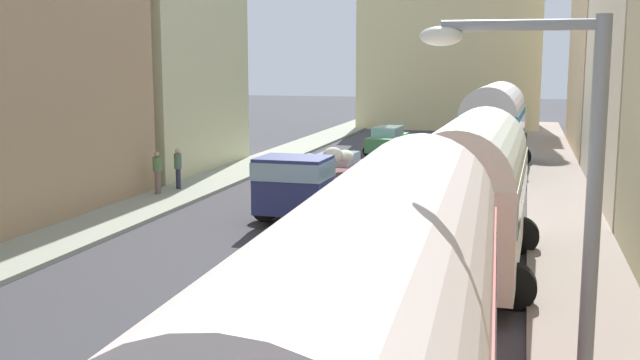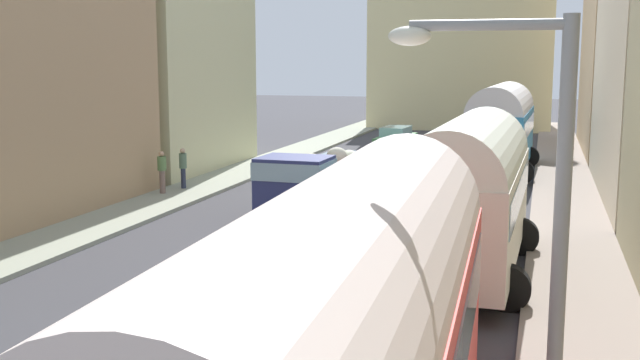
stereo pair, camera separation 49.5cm
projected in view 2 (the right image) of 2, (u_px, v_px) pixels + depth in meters
ground_plane at (385, 187)px, 32.26m from camera, size 154.00×154.00×0.00m
sidewalk_left at (226, 178)px, 34.26m from camera, size 2.50×70.00×0.14m
sidewalk_right at (565, 193)px, 30.24m from camera, size 2.50×70.00×0.14m
building_left_2 at (176, 46)px, 36.28m from camera, size 4.25×10.00×11.90m
building_right_3 at (627, 41)px, 43.26m from camera, size 4.76×14.99×12.58m
distant_church at (462, 49)px, 59.03m from camera, size 13.66×6.69×18.98m
parked_bus_0 at (344, 355)px, 7.76m from camera, size 3.38×9.20×4.18m
parked_bus_1 at (470, 189)px, 18.71m from camera, size 3.39×8.14×3.96m
parked_bus_2 at (502, 124)px, 35.64m from camera, size 3.53×8.95×4.19m
cargo_truck_0 at (312, 182)px, 26.18m from camera, size 3.24×7.35×2.23m
car_0 at (343, 169)px, 32.27m from camera, size 2.41×3.74×1.42m
car_1 at (396, 140)px, 43.14m from camera, size 2.30×4.46×1.57m
car_2 at (275, 298)px, 14.67m from camera, size 2.35×3.93×1.57m
car_3 at (385, 218)px, 22.24m from camera, size 2.52×4.16×1.49m
pedestrian_0 at (183, 166)px, 30.88m from camera, size 0.33×0.33×1.78m
pedestrian_1 at (162, 171)px, 29.75m from camera, size 0.44×0.44×1.79m
streetlamp_near at (531, 242)px, 7.67m from camera, size 1.85×0.28×5.74m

